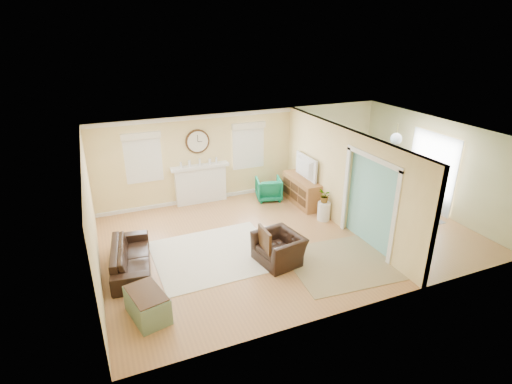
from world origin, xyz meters
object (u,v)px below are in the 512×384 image
(eames_chair, at_px, (279,248))
(credenza, at_px, (302,191))
(green_chair, at_px, (269,189))
(sofa, at_px, (131,257))
(dining_table, at_px, (380,200))

(eames_chair, distance_m, credenza, 3.31)
(green_chair, bearing_deg, eames_chair, 83.37)
(sofa, xyz_separation_m, dining_table, (6.94, 0.39, 0.01))
(credenza, height_order, dining_table, credenza)
(eames_chair, bearing_deg, credenza, 132.19)
(dining_table, bearing_deg, eames_chair, 96.03)
(green_chair, relative_size, dining_table, 0.43)
(sofa, bearing_deg, eames_chair, -100.46)
(eames_chair, xyz_separation_m, dining_table, (3.86, 1.35, -0.03))
(sofa, xyz_separation_m, eames_chair, (3.08, -0.95, 0.04))
(green_chair, distance_m, dining_table, 3.26)
(sofa, distance_m, eames_chair, 3.22)
(credenza, bearing_deg, eames_chair, -127.56)
(green_chair, relative_size, credenza, 0.47)
(sofa, distance_m, green_chair, 4.88)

